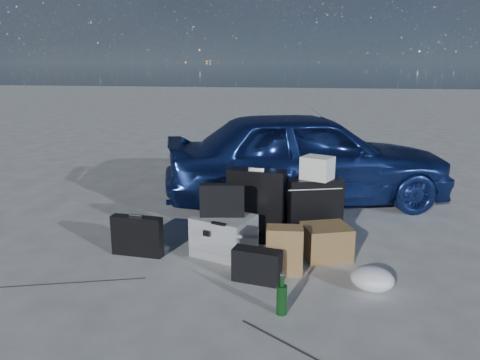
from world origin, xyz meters
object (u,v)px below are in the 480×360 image
(duffel_bag, at_px, (255,212))
(cardboard_box, at_px, (326,242))
(briefcase, at_px, (137,236))
(pelican_case, at_px, (224,235))
(suitcase_left, at_px, (256,205))
(car, at_px, (307,157))
(green_bottle, at_px, (282,295))
(suitcase_right, at_px, (315,210))

(duffel_bag, distance_m, cardboard_box, 1.03)
(briefcase, distance_m, duffel_bag, 1.35)
(pelican_case, xyz_separation_m, suitcase_left, (0.25, 0.40, 0.18))
(briefcase, relative_size, cardboard_box, 1.19)
(car, bearing_deg, cardboard_box, 170.29)
(duffel_bag, bearing_deg, cardboard_box, -25.15)
(car, bearing_deg, duffel_bag, 135.05)
(cardboard_box, bearing_deg, suitcase_left, 155.10)
(duffel_bag, bearing_deg, briefcase, -117.74)
(briefcase, relative_size, duffel_bag, 0.72)
(cardboard_box, bearing_deg, pelican_case, -174.99)
(pelican_case, relative_size, cardboard_box, 1.25)
(cardboard_box, xyz_separation_m, green_bottle, (-0.31, -1.07, -0.00))
(car, relative_size, pelican_case, 6.91)
(green_bottle, bearing_deg, briefcase, 149.44)
(suitcase_right, relative_size, green_bottle, 2.14)
(briefcase, height_order, duffel_bag, briefcase)
(briefcase, bearing_deg, suitcase_right, 25.69)
(pelican_case, height_order, suitcase_right, suitcase_right)
(suitcase_left, bearing_deg, pelican_case, -115.28)
(duffel_bag, height_order, green_bottle, duffel_bag)
(suitcase_left, distance_m, suitcase_right, 0.58)
(cardboard_box, distance_m, green_bottle, 1.11)
(briefcase, distance_m, suitcase_left, 1.19)
(suitcase_right, relative_size, duffel_bag, 0.95)
(car, xyz_separation_m, green_bottle, (-0.07, -2.76, -0.45))
(suitcase_left, height_order, duffel_bag, suitcase_left)
(pelican_case, height_order, duffel_bag, pelican_case)
(car, bearing_deg, suitcase_left, 144.23)
(suitcase_left, bearing_deg, cardboard_box, -18.56)
(car, relative_size, cardboard_box, 8.67)
(pelican_case, relative_size, suitcase_right, 0.79)
(briefcase, xyz_separation_m, green_bottle, (1.40, -0.83, -0.04))
(briefcase, height_order, suitcase_right, suitcase_right)
(suitcase_left, relative_size, duffel_bag, 1.09)
(pelican_case, distance_m, suitcase_left, 0.50)
(green_bottle, bearing_deg, duffel_bag, 103.83)
(pelican_case, xyz_separation_m, green_bottle, (0.62, -0.99, -0.03))
(suitcase_right, distance_m, green_bottle, 1.49)
(suitcase_left, distance_m, green_bottle, 1.45)
(duffel_bag, relative_size, cardboard_box, 1.66)
(car, distance_m, cardboard_box, 1.77)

